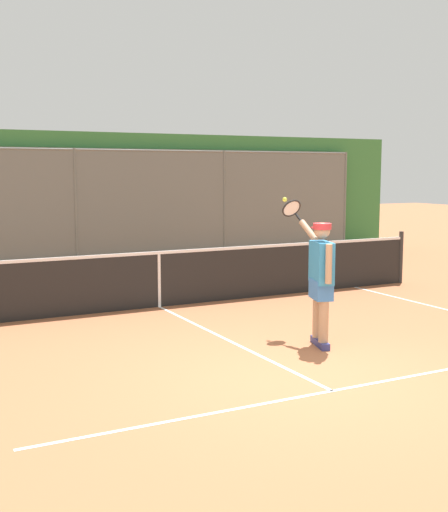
% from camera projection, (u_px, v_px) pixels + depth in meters
% --- Properties ---
extents(ground_plane, '(60.00, 60.00, 0.00)m').
position_uv_depth(ground_plane, '(305.00, 378.00, 7.46)').
color(ground_plane, '#A8603D').
extents(court_line_markings, '(8.44, 8.96, 0.01)m').
position_uv_depth(court_line_markings, '(354.00, 401.00, 6.70)').
color(court_line_markings, white).
rests_on(court_line_markings, ground).
extents(fence_backdrop, '(19.01, 1.37, 3.25)m').
position_uv_depth(fence_backdrop, '(69.00, 199.00, 16.38)').
color(fence_backdrop, slate).
rests_on(fence_backdrop, ground).
extents(tennis_net, '(10.84, 0.09, 1.07)m').
position_uv_depth(tennis_net, '(159.00, 278.00, 11.28)').
color(tennis_net, '#2D2D2D').
rests_on(tennis_net, ground).
extents(tennis_player, '(0.40, 1.39, 1.94)m').
position_uv_depth(tennis_player, '(320.00, 274.00, 8.71)').
color(tennis_player, navy).
rests_on(tennis_player, ground).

